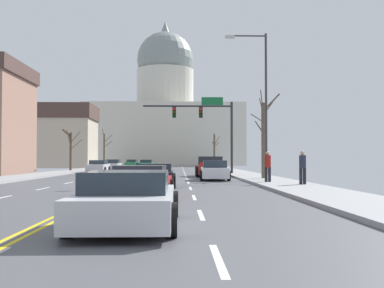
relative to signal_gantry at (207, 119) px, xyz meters
name	(u,v)px	position (x,y,z in m)	size (l,w,h in m)	color
ground	(125,184)	(-5.38, -15.15, -4.87)	(20.00, 180.00, 0.20)	#4E4E53
signal_gantry	(207,119)	(0.00, 0.00, 0.00)	(7.91, 0.41, 6.70)	#28282D
street_lamp_right	(261,93)	(2.51, -12.95, 0.46)	(2.54, 0.24, 8.85)	#333338
capitol_building	(165,118)	(-5.38, 57.65, 5.22)	(32.09, 18.17, 30.76)	beige
pickup_truck_near_00	(210,167)	(0.07, -3.86, -4.18)	(2.38, 5.37, 1.59)	maroon
sedan_near_01	(214,171)	(-0.07, -9.89, -4.28)	(2.02, 4.63, 1.30)	silver
sedan_near_02	(156,176)	(-3.60, -17.13, -4.34)	(2.03, 4.58, 1.17)	black
sedan_near_03	(142,183)	(-3.76, -23.98, -4.34)	(2.25, 4.62, 1.18)	#B71414
sedan_near_04	(128,200)	(-3.51, -30.79, -4.34)	(2.11, 4.70, 1.17)	silver
sedan_oncoming_00	(98,167)	(-10.43, 5.56, -4.29)	(1.94, 4.24, 1.26)	silver
sedan_oncoming_01	(113,165)	(-10.74, 18.01, -4.29)	(2.05, 4.50, 1.30)	silver
sedan_oncoming_02	(146,164)	(-7.19, 27.02, -4.30)	(2.10, 4.66, 1.25)	#1E7247
sedan_oncoming_03	(132,163)	(-10.50, 38.71, -4.31)	(2.04, 4.35, 1.23)	#1E7247
flank_building_01	(57,136)	(-21.23, 31.01, -0.03)	(11.66, 8.84, 9.58)	#B2A38E
bare_tree_00	(264,136)	(3.15, -10.30, -1.97)	(1.85, 1.16, 5.95)	brown
bare_tree_01	(104,149)	(-13.35, 27.45, -2.06)	(1.38, 2.56, 5.52)	#4C3D2D
bare_tree_02	(214,149)	(3.43, 35.63, -1.93)	(1.14, 2.52, 5.34)	brown
bare_tree_03	(70,148)	(-14.21, 9.99, -2.34)	(2.11, 2.10, 4.51)	#4C3D2D
pedestrian_00	(268,165)	(2.48, -15.17, -3.82)	(0.35, 0.34, 1.69)	black
pedestrian_01	(303,166)	(3.75, -17.66, -3.83)	(0.35, 0.34, 1.67)	black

